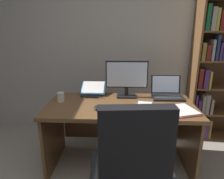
% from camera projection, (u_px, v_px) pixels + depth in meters
% --- Properties ---
extents(wall_back, '(5.39, 0.12, 2.54)m').
position_uv_depth(wall_back, '(122.00, 47.00, 2.94)').
color(wall_back, '#B2ADA3').
rests_on(wall_back, ground).
extents(desk, '(1.57, 0.77, 0.75)m').
position_uv_depth(desk, '(120.00, 119.00, 2.30)').
color(desk, brown).
rests_on(desk, ground).
extents(bookshelf, '(0.86, 0.33, 2.23)m').
position_uv_depth(bookshelf, '(218.00, 59.00, 2.69)').
color(bookshelf, brown).
rests_on(bookshelf, ground).
extents(monitor, '(0.49, 0.16, 0.42)m').
position_uv_depth(monitor, '(127.00, 79.00, 2.34)').
color(monitor, black).
rests_on(monitor, desk).
extents(laptop, '(0.35, 0.29, 0.24)m').
position_uv_depth(laptop, '(167.00, 93.00, 2.37)').
color(laptop, black).
rests_on(laptop, desk).
extents(keyboard, '(0.42, 0.15, 0.02)m').
position_uv_depth(keyboard, '(127.00, 109.00, 2.01)').
color(keyboard, black).
rests_on(keyboard, desk).
extents(computer_mouse, '(0.06, 0.10, 0.04)m').
position_uv_depth(computer_mouse, '(97.00, 108.00, 2.02)').
color(computer_mouse, black).
rests_on(computer_mouse, desk).
extents(reading_stand_with_book, '(0.29, 0.30, 0.13)m').
position_uv_depth(reading_stand_with_book, '(93.00, 89.00, 2.47)').
color(reading_stand_with_book, black).
rests_on(reading_stand_with_book, desk).
extents(open_binder, '(0.54, 0.42, 0.02)m').
position_uv_depth(open_binder, '(172.00, 112.00, 1.94)').
color(open_binder, '#DB422D').
rests_on(open_binder, desk).
extents(notepad, '(0.18, 0.23, 0.01)m').
position_uv_depth(notepad, '(145.00, 105.00, 2.12)').
color(notepad, white).
rests_on(notepad, desk).
extents(pen, '(0.14, 0.01, 0.01)m').
position_uv_depth(pen, '(147.00, 104.00, 2.12)').
color(pen, navy).
rests_on(pen, notepad).
extents(coffee_mug, '(0.08, 0.08, 0.10)m').
position_uv_depth(coffee_mug, '(61.00, 97.00, 2.23)').
color(coffee_mug, silver).
rests_on(coffee_mug, desk).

